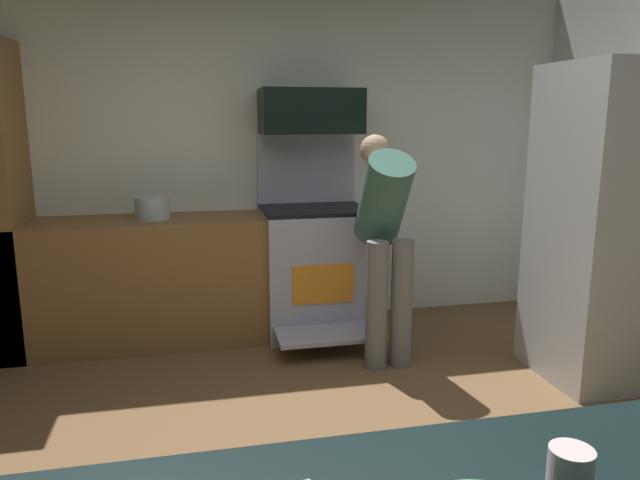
{
  "coord_description": "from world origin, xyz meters",
  "views": [
    {
      "loc": [
        -0.5,
        -2.25,
        1.59
      ],
      "look_at": [
        0.06,
        0.3,
        1.05
      ],
      "focal_mm": 32.98,
      "sensor_mm": 36.0,
      "label": 1
    }
  ],
  "objects_px": {
    "microwave": "(311,111)",
    "oven_range": "(314,265)",
    "person_cook": "(385,232)",
    "mug_tea": "(570,473)",
    "stock_pot": "(152,208)",
    "refrigerator": "(618,225)"
  },
  "relations": [
    {
      "from": "oven_range",
      "to": "mug_tea",
      "type": "bearing_deg",
      "value": -93.84
    },
    {
      "from": "refrigerator",
      "to": "oven_range",
      "type": "bearing_deg",
      "value": 144.47
    },
    {
      "from": "microwave",
      "to": "mug_tea",
      "type": "xyz_separation_m",
      "value": [
        -0.23,
        -3.46,
        -0.7
      ]
    },
    {
      "from": "refrigerator",
      "to": "mug_tea",
      "type": "relative_size",
      "value": 19.68
    },
    {
      "from": "mug_tea",
      "to": "refrigerator",
      "type": "bearing_deg",
      "value": 49.48
    },
    {
      "from": "microwave",
      "to": "person_cook",
      "type": "xyz_separation_m",
      "value": [
        0.33,
        -0.76,
        -0.77
      ]
    },
    {
      "from": "mug_tea",
      "to": "microwave",
      "type": "bearing_deg",
      "value": 86.27
    },
    {
      "from": "mug_tea",
      "to": "stock_pot",
      "type": "xyz_separation_m",
      "value": [
        -0.93,
        3.38,
        0.03
      ]
    },
    {
      "from": "oven_range",
      "to": "microwave",
      "type": "bearing_deg",
      "value": 90.0
    },
    {
      "from": "oven_range",
      "to": "stock_pot",
      "type": "bearing_deg",
      "value": 179.28
    },
    {
      "from": "stock_pot",
      "to": "person_cook",
      "type": "bearing_deg",
      "value": -24.73
    },
    {
      "from": "refrigerator",
      "to": "person_cook",
      "type": "distance_m",
      "value": 1.41
    },
    {
      "from": "oven_range",
      "to": "stock_pot",
      "type": "height_order",
      "value": "oven_range"
    },
    {
      "from": "microwave",
      "to": "oven_range",
      "type": "bearing_deg",
      "value": -90.0
    },
    {
      "from": "microwave",
      "to": "stock_pot",
      "type": "distance_m",
      "value": 1.33
    },
    {
      "from": "mug_tea",
      "to": "stock_pot",
      "type": "distance_m",
      "value": 3.51
    },
    {
      "from": "stock_pot",
      "to": "oven_range",
      "type": "bearing_deg",
      "value": -0.72
    },
    {
      "from": "oven_range",
      "to": "person_cook",
      "type": "bearing_deg",
      "value": -63.75
    },
    {
      "from": "refrigerator",
      "to": "stock_pot",
      "type": "bearing_deg",
      "value": 156.97
    },
    {
      "from": "microwave",
      "to": "refrigerator",
      "type": "bearing_deg",
      "value": -37.65
    },
    {
      "from": "oven_range",
      "to": "person_cook",
      "type": "xyz_separation_m",
      "value": [
        0.33,
        -0.67,
        0.37
      ]
    },
    {
      "from": "mug_tea",
      "to": "stock_pot",
      "type": "height_order",
      "value": "stock_pot"
    }
  ]
}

